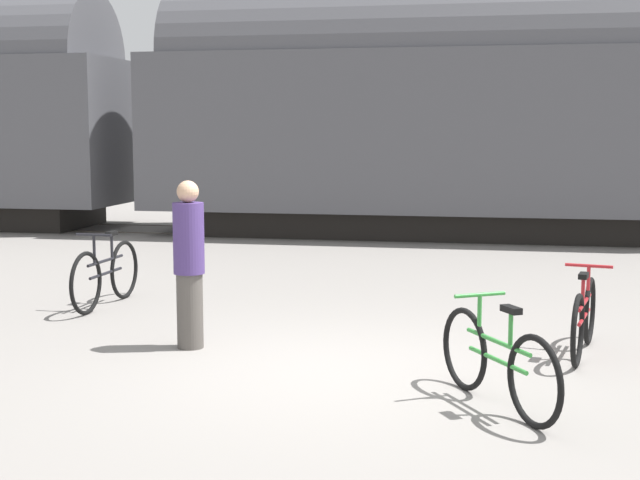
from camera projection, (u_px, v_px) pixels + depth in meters
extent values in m
plane|color=gray|center=(332.00, 369.00, 8.20)|extent=(80.00, 80.00, 0.00)
cube|color=black|center=(422.00, 222.00, 18.46)|extent=(9.56, 2.30, 0.55)
cube|color=#4C4C51|center=(423.00, 132.00, 18.23)|extent=(11.38, 3.07, 3.16)
cylinder|color=#4C4C51|center=(425.00, 54.00, 18.03)|extent=(10.47, 2.92, 2.92)
cube|color=#4C4238|center=(419.00, 239.00, 17.79)|extent=(48.00, 0.07, 0.01)
cube|color=#4C4238|center=(425.00, 231.00, 19.19)|extent=(48.00, 0.07, 0.01)
torus|color=black|center=(86.00, 283.00, 10.55)|extent=(0.08, 0.76, 0.76)
torus|color=black|center=(124.00, 270.00, 11.56)|extent=(0.08, 0.76, 0.76)
cylinder|color=black|center=(106.00, 261.00, 11.03)|extent=(0.07, 0.92, 0.04)
cylinder|color=black|center=(106.00, 273.00, 11.05)|extent=(0.06, 0.84, 0.04)
cylinder|color=black|center=(112.00, 246.00, 11.19)|extent=(0.04, 0.04, 0.32)
cube|color=black|center=(111.00, 233.00, 11.17)|extent=(0.09, 0.20, 0.05)
cylinder|color=black|center=(94.00, 249.00, 10.73)|extent=(0.04, 0.04, 0.35)
cylinder|color=black|center=(94.00, 235.00, 10.71)|extent=(0.46, 0.05, 0.03)
torus|color=black|center=(590.00, 311.00, 9.11)|extent=(0.19, 0.69, 0.69)
torus|color=black|center=(578.00, 331.00, 8.22)|extent=(0.19, 0.69, 0.69)
cylinder|color=#A31E23|center=(585.00, 302.00, 8.64)|extent=(0.21, 0.85, 0.04)
cylinder|color=#A31E23|center=(584.00, 317.00, 8.66)|extent=(0.20, 0.77, 0.04)
cylinder|color=#A31E23|center=(583.00, 291.00, 8.47)|extent=(0.04, 0.04, 0.29)
cube|color=black|center=(584.00, 276.00, 8.45)|extent=(0.12, 0.21, 0.05)
cylinder|color=#A31E23|center=(588.00, 282.00, 8.87)|extent=(0.04, 0.04, 0.32)
cylinder|color=#A31E23|center=(589.00, 266.00, 8.85)|extent=(0.46, 0.13, 0.03)
torus|color=black|center=(464.00, 349.00, 7.51)|extent=(0.41, 0.63, 0.70)
torus|color=black|center=(534.00, 381.00, 6.54)|extent=(0.41, 0.63, 0.70)
cylinder|color=#338C38|center=(498.00, 342.00, 7.00)|extent=(0.50, 0.80, 0.04)
cylinder|color=#338C38|center=(497.00, 360.00, 7.02)|extent=(0.46, 0.73, 0.04)
cylinder|color=#338C38|center=(511.00, 328.00, 6.81)|extent=(0.04, 0.04, 0.29)
cube|color=black|center=(511.00, 310.00, 6.80)|extent=(0.17, 0.21, 0.05)
cylinder|color=#338C38|center=(479.00, 314.00, 7.25)|extent=(0.04, 0.04, 0.33)
cylinder|color=#338C38|center=(480.00, 295.00, 7.23)|extent=(0.41, 0.27, 0.03)
cylinder|color=#514C47|center=(190.00, 311.00, 8.95)|extent=(0.26, 0.26, 0.76)
cylinder|color=#473370|center=(189.00, 238.00, 8.85)|extent=(0.31, 0.31, 0.71)
sphere|color=tan|center=(188.00, 192.00, 8.80)|extent=(0.22, 0.22, 0.22)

